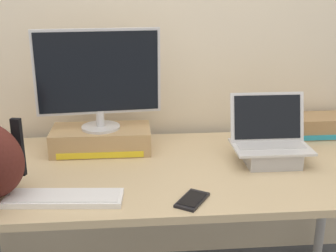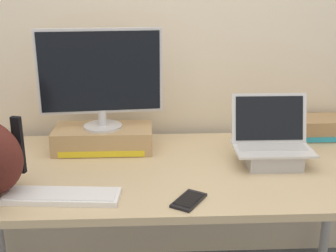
{
  "view_description": "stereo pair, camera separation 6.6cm",
  "coord_description": "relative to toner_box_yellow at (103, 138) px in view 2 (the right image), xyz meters",
  "views": [
    {
      "loc": [
        -0.14,
        -1.67,
        1.47
      ],
      "look_at": [
        0.0,
        0.0,
        0.92
      ],
      "focal_mm": 46.35,
      "sensor_mm": 36.0,
      "label": 1
    },
    {
      "loc": [
        -0.08,
        -1.67,
        1.47
      ],
      "look_at": [
        0.0,
        0.0,
        0.92
      ],
      "focal_mm": 46.35,
      "sensor_mm": 36.0,
      "label": 2
    }
  ],
  "objects": [
    {
      "name": "desktop_monitor",
      "position": [
        0.0,
        -0.0,
        0.29
      ],
      "size": [
        0.55,
        0.17,
        0.45
      ],
      "rotation": [
        0.0,
        0.0,
        0.09
      ],
      "color": "silver",
      "rests_on": "toner_box_yellow"
    },
    {
      "name": "cell_phone",
      "position": [
        0.35,
        -0.53,
        -0.05
      ],
      "size": [
        0.14,
        0.16,
        0.01
      ],
      "rotation": [
        0.0,
        0.0,
        -0.57
      ],
      "color": "black",
      "rests_on": "desk"
    },
    {
      "name": "toner_box_yellow",
      "position": [
        0.0,
        0.0,
        0.0
      ],
      "size": [
        0.45,
        0.22,
        0.11
      ],
      "color": "tan",
      "rests_on": "desk"
    },
    {
      "name": "back_wall",
      "position": [
        0.29,
        0.3,
        0.51
      ],
      "size": [
        7.0,
        0.1,
        2.6
      ],
      "primitive_type": "cube",
      "color": "beige",
      "rests_on": "ground"
    },
    {
      "name": "external_keyboard",
      "position": [
        -0.1,
        -0.48,
        -0.04
      ],
      "size": [
        0.42,
        0.15,
        0.02
      ],
      "rotation": [
        0.0,
        0.0,
        -0.08
      ],
      "color": "white",
      "rests_on": "desk"
    },
    {
      "name": "toner_box_cyan",
      "position": [
        1.1,
        0.12,
        -0.0
      ],
      "size": [
        0.32,
        0.18,
        0.1
      ],
      "color": "#9E7A51",
      "rests_on": "desk"
    },
    {
      "name": "open_laptop",
      "position": [
        0.73,
        -0.2,
        0.01
      ],
      "size": [
        0.32,
        0.22,
        0.28
      ],
      "rotation": [
        0.0,
        0.0,
        -0.01
      ],
      "color": "#ADADB2",
      "rests_on": "desk"
    },
    {
      "name": "desk",
      "position": [
        0.29,
        -0.22,
        -0.12
      ],
      "size": [
        1.88,
        0.83,
        0.74
      ],
      "color": "tan",
      "rests_on": "ground"
    }
  ]
}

